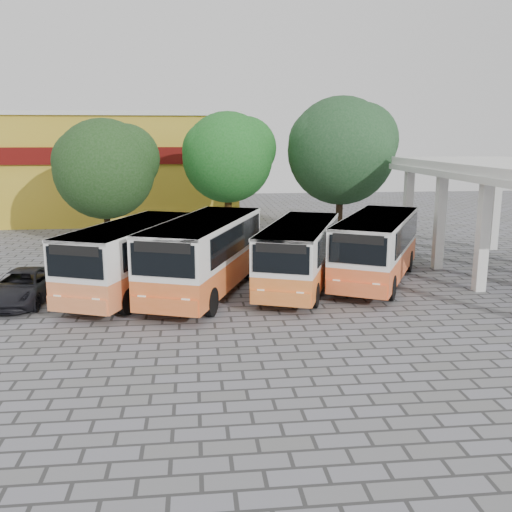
{
  "coord_description": "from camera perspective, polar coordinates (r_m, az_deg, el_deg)",
  "views": [
    {
      "loc": [
        -4.41,
        -20.91,
        6.63
      ],
      "look_at": [
        -1.76,
        3.1,
        1.5
      ],
      "focal_mm": 40.0,
      "sensor_mm": 36.0,
      "label": 1
    }
  ],
  "objects": [
    {
      "name": "tree_right",
      "position": [
        36.96,
        8.64,
        10.7
      ],
      "size": [
        7.12,
        6.78,
        9.05
      ],
      "color": "#3A281A",
      "rests_on": "ground"
    },
    {
      "name": "parked_car",
      "position": [
        24.88,
        -22.28,
        -2.84
      ],
      "size": [
        2.59,
        4.85,
        1.3
      ],
      "primitive_type": "imported",
      "rotation": [
        0.0,
        0.0,
        -0.1
      ],
      "color": "black",
      "rests_on": "ground"
    },
    {
      "name": "bus_far_right",
      "position": [
        26.47,
        11.99,
        1.11
      ],
      "size": [
        6.23,
        9.05,
        3.03
      ],
      "rotation": [
        0.0,
        0.0,
        -0.49
      ],
      "color": "orange",
      "rests_on": "ground"
    },
    {
      "name": "tree_middle",
      "position": [
        35.76,
        -2.73,
        10.12
      ],
      "size": [
        5.86,
        5.58,
        8.08
      ],
      "color": "#3D290F",
      "rests_on": "ground"
    },
    {
      "name": "bus_centre_right",
      "position": [
        24.82,
        4.37,
        0.43
      ],
      "size": [
        5.07,
        8.54,
        2.88
      ],
      "rotation": [
        0.0,
        0.0,
        -0.36
      ],
      "color": "orange",
      "rests_on": "ground"
    },
    {
      "name": "tree_left",
      "position": [
        35.62,
        -14.81,
        8.73
      ],
      "size": [
        6.29,
        5.99,
        7.64
      ],
      "color": "black",
      "rests_on": "ground"
    },
    {
      "name": "bus_far_left",
      "position": [
        24.51,
        -12.32,
        0.2
      ],
      "size": [
        5.46,
        8.92,
        3.0
      ],
      "rotation": [
        0.0,
        0.0,
        -0.38
      ],
      "color": "#EB7E45",
      "rests_on": "ground"
    },
    {
      "name": "ground",
      "position": [
        22.37,
        5.37,
        -5.3
      ],
      "size": [
        90.0,
        90.0,
        0.0
      ],
      "primitive_type": "plane",
      "color": "slate",
      "rests_on": "ground"
    },
    {
      "name": "bus_centre_left",
      "position": [
        24.03,
        -5.15,
        0.45
      ],
      "size": [
        5.57,
        9.43,
        3.18
      ],
      "rotation": [
        0.0,
        0.0,
        -0.35
      ],
      "color": "orange",
      "rests_on": "ground"
    },
    {
      "name": "shophouse_block",
      "position": [
        47.42,
        -14.46,
        8.63
      ],
      "size": [
        20.4,
        10.4,
        8.3
      ],
      "color": "gold",
      "rests_on": "ground"
    }
  ]
}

